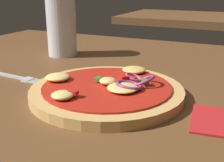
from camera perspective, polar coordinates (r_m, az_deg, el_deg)
name	(u,v)px	position (r m, az deg, el deg)	size (l,w,h in m)	color
dining_table	(76,104)	(0.50, -7.06, -4.54)	(1.10, 1.05, 0.04)	brown
pizza	(107,90)	(0.47, -1.00, -1.80)	(0.25, 0.25, 0.04)	tan
fork	(17,77)	(0.59, -18.33, 0.70)	(0.16, 0.02, 0.01)	silver
beer_glass	(62,30)	(0.75, -9.92, 9.93)	(0.07, 0.07, 0.15)	silver
background_table	(184,18)	(1.81, 13.99, 11.98)	(0.69, 0.57, 0.04)	brown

